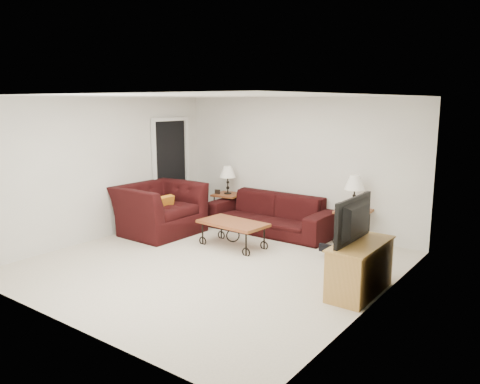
% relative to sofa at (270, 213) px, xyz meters
% --- Properties ---
extents(ground, '(5.00, 5.00, 0.00)m').
position_rel_sofa_xyz_m(ground, '(0.27, -2.02, -0.35)').
color(ground, beige).
rests_on(ground, ground).
extents(wall_back, '(5.00, 0.02, 2.50)m').
position_rel_sofa_xyz_m(wall_back, '(0.27, 0.48, 0.90)').
color(wall_back, silver).
rests_on(wall_back, ground).
extents(wall_front, '(5.00, 0.02, 2.50)m').
position_rel_sofa_xyz_m(wall_front, '(0.27, -4.52, 0.90)').
color(wall_front, silver).
rests_on(wall_front, ground).
extents(wall_left, '(0.02, 5.00, 2.50)m').
position_rel_sofa_xyz_m(wall_left, '(-2.23, -2.02, 0.90)').
color(wall_left, silver).
rests_on(wall_left, ground).
extents(wall_right, '(0.02, 5.00, 2.50)m').
position_rel_sofa_xyz_m(wall_right, '(2.77, -2.02, 0.90)').
color(wall_right, silver).
rests_on(wall_right, ground).
extents(ceiling, '(5.00, 5.00, 0.00)m').
position_rel_sofa_xyz_m(ceiling, '(0.27, -2.02, 2.15)').
color(ceiling, white).
rests_on(ceiling, wall_back).
extents(doorway, '(0.08, 0.94, 2.04)m').
position_rel_sofa_xyz_m(doorway, '(-2.20, -0.37, 0.67)').
color(doorway, black).
rests_on(doorway, ground).
extents(sofa, '(2.42, 0.95, 0.71)m').
position_rel_sofa_xyz_m(sofa, '(0.00, 0.00, 0.00)').
color(sofa, black).
rests_on(sofa, ground).
extents(side_table_left, '(0.58, 0.58, 0.57)m').
position_rel_sofa_xyz_m(side_table_left, '(-1.15, 0.18, -0.07)').
color(side_table_left, brown).
rests_on(side_table_left, ground).
extents(side_table_right, '(0.59, 0.59, 0.60)m').
position_rel_sofa_xyz_m(side_table_right, '(1.57, 0.18, -0.05)').
color(side_table_right, brown).
rests_on(side_table_right, ground).
extents(lamp_left, '(0.36, 0.36, 0.57)m').
position_rel_sofa_xyz_m(lamp_left, '(-1.15, 0.18, 0.50)').
color(lamp_left, black).
rests_on(lamp_left, side_table_left).
extents(lamp_right, '(0.37, 0.37, 0.60)m').
position_rel_sofa_xyz_m(lamp_right, '(1.57, 0.18, 0.55)').
color(lamp_right, black).
rests_on(lamp_right, side_table_right).
extents(photo_frame_left, '(0.11, 0.05, 0.09)m').
position_rel_sofa_xyz_m(photo_frame_left, '(-1.30, 0.03, 0.26)').
color(photo_frame_left, black).
rests_on(photo_frame_left, side_table_left).
extents(photo_frame_right, '(0.12, 0.03, 0.10)m').
position_rel_sofa_xyz_m(photo_frame_right, '(1.72, 0.03, 0.30)').
color(photo_frame_right, black).
rests_on(photo_frame_right, side_table_right).
extents(coffee_table, '(1.19, 0.70, 0.43)m').
position_rel_sofa_xyz_m(coffee_table, '(-0.00, -1.16, -0.14)').
color(coffee_table, brown).
rests_on(coffee_table, ground).
extents(armchair, '(1.26, 1.44, 0.92)m').
position_rel_sofa_xyz_m(armchair, '(-1.61, -1.29, 0.11)').
color(armchair, black).
rests_on(armchair, ground).
extents(throw_pillow, '(0.12, 0.42, 0.42)m').
position_rel_sofa_xyz_m(throw_pillow, '(-1.46, -1.34, 0.17)').
color(throw_pillow, '#BE6618').
rests_on(throw_pillow, armchair).
extents(tv_stand, '(0.47, 1.12, 0.67)m').
position_rel_sofa_xyz_m(tv_stand, '(2.50, -1.77, -0.02)').
color(tv_stand, tan).
rests_on(tv_stand, ground).
extents(television, '(0.13, 1.00, 0.58)m').
position_rel_sofa_xyz_m(television, '(2.48, -1.77, 0.60)').
color(television, black).
rests_on(television, tv_stand).
extents(backpack, '(0.36, 0.31, 0.39)m').
position_rel_sofa_xyz_m(backpack, '(1.52, -0.66, -0.16)').
color(backpack, black).
rests_on(backpack, ground).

